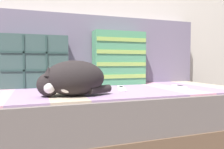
{
  "coord_description": "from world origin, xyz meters",
  "views": [
    {
      "loc": [
        -0.43,
        -1.31,
        0.56
      ],
      "look_at": [
        0.04,
        0.01,
        0.49
      ],
      "focal_mm": 35.0,
      "sensor_mm": 36.0,
      "label": 1
    }
  ],
  "objects_px": {
    "throw_pillow_quilted": "(35,61)",
    "sleeping_cat": "(71,79)",
    "game_remote_far": "(180,87)",
    "game_remote_near": "(121,88)",
    "throw_pillow_striped": "(119,58)",
    "couch": "(103,117)"
  },
  "relations": [
    {
      "from": "game_remote_near",
      "to": "sleeping_cat",
      "type": "bearing_deg",
      "value": -154.21
    },
    {
      "from": "throw_pillow_quilted",
      "to": "game_remote_near",
      "type": "distance_m",
      "value": 0.64
    },
    {
      "from": "game_remote_near",
      "to": "game_remote_far",
      "type": "height_order",
      "value": "same"
    },
    {
      "from": "throw_pillow_quilted",
      "to": "throw_pillow_striped",
      "type": "bearing_deg",
      "value": -0.04
    },
    {
      "from": "game_remote_near",
      "to": "game_remote_far",
      "type": "xyz_separation_m",
      "value": [
        0.4,
        -0.08,
        -0.0
      ]
    },
    {
      "from": "couch",
      "to": "game_remote_far",
      "type": "xyz_separation_m",
      "value": [
        0.5,
        -0.15,
        0.2
      ]
    },
    {
      "from": "couch",
      "to": "sleeping_cat",
      "type": "xyz_separation_m",
      "value": [
        -0.25,
        -0.24,
        0.28
      ]
    },
    {
      "from": "game_remote_near",
      "to": "throw_pillow_quilted",
      "type": "bearing_deg",
      "value": 149.21
    },
    {
      "from": "throw_pillow_quilted",
      "to": "game_remote_far",
      "type": "xyz_separation_m",
      "value": [
        0.93,
        -0.39,
        -0.18
      ]
    },
    {
      "from": "throw_pillow_quilted",
      "to": "sleeping_cat",
      "type": "relative_size",
      "value": 1.13
    },
    {
      "from": "throw_pillow_quilted",
      "to": "game_remote_far",
      "type": "bearing_deg",
      "value": -22.91
    },
    {
      "from": "throw_pillow_striped",
      "to": "game_remote_near",
      "type": "bearing_deg",
      "value": -108.95
    },
    {
      "from": "couch",
      "to": "game_remote_near",
      "type": "distance_m",
      "value": 0.24
    },
    {
      "from": "throw_pillow_quilted",
      "to": "couch",
      "type": "bearing_deg",
      "value": -29.54
    },
    {
      "from": "throw_pillow_striped",
      "to": "game_remote_far",
      "type": "bearing_deg",
      "value": -53.21
    },
    {
      "from": "couch",
      "to": "throw_pillow_striped",
      "type": "relative_size",
      "value": 4.65
    },
    {
      "from": "throw_pillow_striped",
      "to": "sleeping_cat",
      "type": "height_order",
      "value": "throw_pillow_striped"
    },
    {
      "from": "game_remote_near",
      "to": "throw_pillow_striped",
      "type": "bearing_deg",
      "value": 71.05
    },
    {
      "from": "couch",
      "to": "throw_pillow_striped",
      "type": "distance_m",
      "value": 0.52
    },
    {
      "from": "throw_pillow_quilted",
      "to": "game_remote_near",
      "type": "bearing_deg",
      "value": -30.79
    },
    {
      "from": "couch",
      "to": "game_remote_near",
      "type": "bearing_deg",
      "value": -35.74
    },
    {
      "from": "throw_pillow_quilted",
      "to": "sleeping_cat",
      "type": "xyz_separation_m",
      "value": [
        0.18,
        -0.49,
        -0.1
      ]
    }
  ]
}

